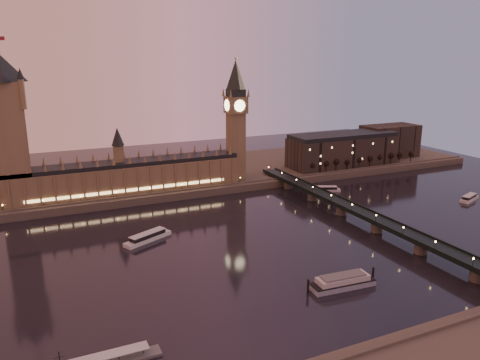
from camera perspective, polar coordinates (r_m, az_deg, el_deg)
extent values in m
plane|color=black|center=(287.85, -0.43, -7.83)|extent=(700.00, 700.00, 0.00)
cube|color=#423D35|center=(443.54, -5.66, 0.72)|extent=(560.00, 130.00, 6.00)
cube|color=brown|center=(381.40, -13.50, 0.19)|extent=(180.00, 26.00, 22.00)
cube|color=black|center=(378.48, -13.61, 2.04)|extent=(180.00, 22.00, 3.20)
cube|color=#FFCC7F|center=(370.15, -13.02, -1.19)|extent=(153.00, 0.25, 2.20)
cube|color=brown|center=(368.38, -26.10, 3.82)|extent=(22.00, 22.00, 88.00)
cone|color=black|center=(363.32, -27.07, 12.03)|extent=(31.68, 31.68, 18.00)
cube|color=maroon|center=(363.33, -27.09, 15.13)|extent=(4.00, 0.15, 2.50)
cube|color=brown|center=(405.18, -0.51, 4.08)|extent=(13.00, 13.00, 58.00)
cube|color=brown|center=(399.95, -0.52, 9.15)|extent=(16.00, 16.00, 14.00)
cylinder|color=#FFEAA5|center=(392.54, -0.03, 9.04)|extent=(9.60, 0.35, 9.60)
cylinder|color=#FFEAA5|center=(396.69, -1.61, 9.09)|extent=(0.35, 9.60, 9.60)
cube|color=black|center=(399.07, -0.53, 10.58)|extent=(13.00, 13.00, 6.00)
cone|color=black|center=(398.20, -0.53, 12.73)|extent=(17.68, 17.68, 24.00)
sphere|color=gold|center=(397.91, -0.54, 14.60)|extent=(2.00, 2.00, 2.00)
cube|color=black|center=(331.10, 14.27, -3.73)|extent=(13.00, 260.00, 2.00)
cube|color=black|center=(326.85, 13.42, -3.65)|extent=(0.60, 260.00, 1.00)
cube|color=black|center=(334.50, 15.13, -3.33)|extent=(0.60, 260.00, 1.00)
cube|color=black|center=(472.69, 12.38, 3.45)|extent=(110.00, 36.00, 28.00)
cube|color=black|center=(469.86, 12.48, 5.36)|extent=(108.00, 34.00, 4.00)
cube|color=black|center=(525.47, 17.75, 4.55)|extent=(60.00, 30.00, 34.00)
cylinder|color=black|center=(434.75, 8.93, 1.27)|extent=(0.70, 0.70, 7.90)
sphere|color=black|center=(433.81, 8.95, 1.80)|extent=(5.27, 5.27, 5.27)
cylinder|color=black|center=(441.92, 10.33, 1.43)|extent=(0.70, 0.70, 7.90)
sphere|color=black|center=(440.99, 10.36, 1.95)|extent=(5.27, 5.27, 5.27)
cylinder|color=black|center=(449.34, 11.69, 1.58)|extent=(0.70, 0.70, 7.90)
sphere|color=black|center=(448.42, 11.72, 2.09)|extent=(5.27, 5.27, 5.27)
cylinder|color=black|center=(457.01, 13.01, 1.73)|extent=(0.70, 0.70, 7.90)
sphere|color=black|center=(456.11, 13.04, 2.23)|extent=(5.27, 5.27, 5.27)
cylinder|color=black|center=(464.91, 14.28, 1.87)|extent=(0.70, 0.70, 7.90)
sphere|color=black|center=(464.03, 14.31, 2.37)|extent=(5.27, 5.27, 5.27)
cylinder|color=black|center=(473.04, 15.51, 2.01)|extent=(0.70, 0.70, 7.90)
sphere|color=black|center=(472.17, 15.54, 2.50)|extent=(5.27, 5.27, 5.27)
cylinder|color=black|center=(481.38, 16.69, 2.14)|extent=(0.70, 0.70, 7.90)
sphere|color=black|center=(480.53, 16.73, 2.62)|extent=(5.27, 5.27, 5.27)
cylinder|color=black|center=(489.92, 17.84, 2.27)|extent=(0.70, 0.70, 7.90)
sphere|color=black|center=(489.08, 17.88, 2.74)|extent=(5.27, 5.27, 5.27)
cylinder|color=black|center=(498.65, 18.94, 2.39)|extent=(0.70, 0.70, 7.90)
sphere|color=black|center=(497.83, 18.98, 2.85)|extent=(5.27, 5.27, 5.27)
cylinder|color=black|center=(507.57, 20.01, 2.50)|extent=(0.70, 0.70, 7.90)
sphere|color=black|center=(506.76, 20.05, 2.96)|extent=(5.27, 5.27, 5.27)
cube|color=silver|center=(298.38, -11.17, -7.03)|extent=(32.75, 20.91, 2.42)
cube|color=black|center=(297.49, -11.19, -6.60)|extent=(24.49, 15.98, 2.42)
cube|color=silver|center=(296.98, -11.20, -6.34)|extent=(25.20, 16.53, 0.44)
cube|color=silver|center=(402.62, 10.42, -1.22)|extent=(24.35, 15.24, 2.03)
cube|color=black|center=(402.07, 10.43, -0.94)|extent=(18.21, 11.72, 2.03)
cube|color=silver|center=(401.74, 10.44, -0.78)|extent=(18.75, 12.13, 0.37)
cube|color=silver|center=(413.70, 26.15, -2.10)|extent=(23.81, 13.76, 2.11)
cube|color=black|center=(413.14, 26.18, -1.82)|extent=(17.79, 10.65, 2.11)
cube|color=silver|center=(412.82, 26.20, -1.65)|extent=(18.31, 11.05, 0.38)
cube|color=#8A95AF|center=(243.03, 12.38, -12.36)|extent=(33.84, 11.66, 2.70)
cube|color=black|center=(242.31, 12.40, -12.02)|extent=(33.84, 11.66, 0.52)
cube|color=silver|center=(241.59, 12.42, -11.68)|extent=(27.54, 10.19, 2.70)
cube|color=#595B5E|center=(240.84, 12.44, -11.31)|extent=(23.32, 8.86, 0.73)
cylinder|color=black|center=(233.92, 8.30, -12.69)|extent=(1.14, 1.14, 7.07)
cylinder|color=black|center=(252.67, 15.90, -10.95)|extent=(1.14, 1.14, 7.07)
cube|color=silver|center=(191.04, -16.04, -19.84)|extent=(31.62, 5.58, 0.28)
cylinder|color=black|center=(188.09, -21.16, -19.51)|extent=(3.72, 0.22, 0.22)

